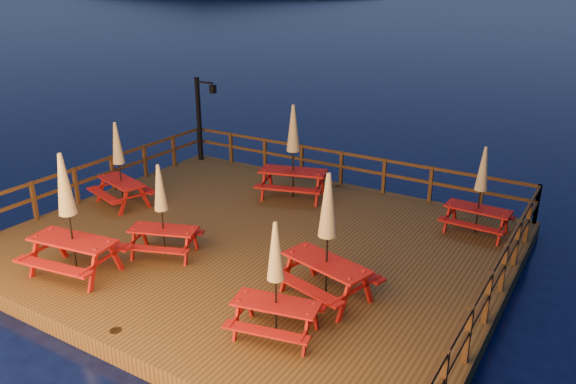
% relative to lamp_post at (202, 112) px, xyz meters
% --- Properties ---
extents(ground, '(500.00, 500.00, 0.00)m').
position_rel_lamp_post_xyz_m(ground, '(5.39, -4.55, -2.20)').
color(ground, black).
rests_on(ground, ground).
extents(deck, '(12.00, 10.00, 0.40)m').
position_rel_lamp_post_xyz_m(deck, '(5.39, -4.55, -2.00)').
color(deck, '#412D14').
rests_on(deck, ground).
extents(deck_piles, '(11.44, 9.44, 1.40)m').
position_rel_lamp_post_xyz_m(deck_piles, '(5.39, -4.55, -2.50)').
color(deck_piles, '#3D2513').
rests_on(deck_piles, ground).
extents(railing, '(11.80, 9.75, 1.10)m').
position_rel_lamp_post_xyz_m(railing, '(5.39, -2.77, -1.03)').
color(railing, '#3D2513').
rests_on(railing, deck).
extents(lamp_post, '(0.85, 0.18, 3.00)m').
position_rel_lamp_post_xyz_m(lamp_post, '(0.00, 0.00, 0.00)').
color(lamp_post, black).
rests_on(lamp_post, deck).
extents(picnic_table_0, '(2.22, 1.98, 2.72)m').
position_rel_lamp_post_xyz_m(picnic_table_0, '(8.19, -6.00, -0.38)').
color(picnic_table_0, '#9C130E').
rests_on(picnic_table_0, deck).
extents(picnic_table_1, '(2.36, 2.13, 2.83)m').
position_rel_lamp_post_xyz_m(picnic_table_1, '(4.67, -1.47, -0.32)').
color(picnic_table_1, '#9C130E').
rests_on(picnic_table_1, deck).
extents(picnic_table_2, '(1.84, 1.63, 2.28)m').
position_rel_lamp_post_xyz_m(picnic_table_2, '(8.04, -7.67, -0.61)').
color(picnic_table_2, '#9C130E').
rests_on(picnic_table_2, deck).
extents(picnic_table_3, '(1.68, 1.40, 2.33)m').
position_rel_lamp_post_xyz_m(picnic_table_3, '(10.04, -1.19, -0.59)').
color(picnic_table_3, '#9C130E').
rests_on(picnic_table_3, deck).
extents(picnic_table_4, '(1.94, 1.78, 2.27)m').
position_rel_lamp_post_xyz_m(picnic_table_4, '(4.02, -6.34, -0.62)').
color(picnic_table_4, '#9C130E').
rests_on(picnic_table_4, deck).
extents(picnic_table_5, '(2.19, 1.90, 2.81)m').
position_rel_lamp_post_xyz_m(picnic_table_5, '(2.96, -8.06, -0.33)').
color(picnic_table_5, '#9C130E').
rests_on(picnic_table_5, deck).
extents(picnic_table_6, '(2.05, 1.84, 2.46)m').
position_rel_lamp_post_xyz_m(picnic_table_6, '(0.72, -4.58, -0.52)').
color(picnic_table_6, '#9C130E').
rests_on(picnic_table_6, deck).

